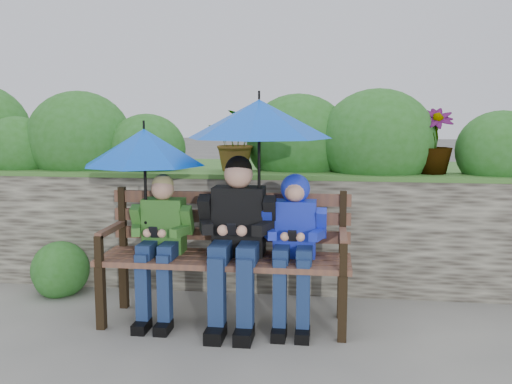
# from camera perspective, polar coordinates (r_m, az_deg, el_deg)

# --- Properties ---
(ground) EXTENTS (60.00, 60.00, 0.00)m
(ground) POSITION_cam_1_polar(r_m,az_deg,el_deg) (4.46, -0.17, -12.36)
(ground) COLOR #61615D
(ground) RESTS_ON ground
(garden_backdrop) EXTENTS (8.00, 2.85, 1.89)m
(garden_backdrop) POSITION_cam_1_polar(r_m,az_deg,el_deg) (5.82, 0.84, -0.76)
(garden_backdrop) COLOR #36322B
(garden_backdrop) RESTS_ON ground
(park_bench) EXTENTS (1.84, 0.54, 0.97)m
(park_bench) POSITION_cam_1_polar(r_m,az_deg,el_deg) (4.26, -3.01, -5.58)
(park_bench) COLOR black
(park_bench) RESTS_ON ground
(boy_left) EXTENTS (0.45, 0.52, 1.10)m
(boy_left) POSITION_cam_1_polar(r_m,az_deg,el_deg) (4.28, -9.51, -4.57)
(boy_left) COLOR #36792D
(boy_left) RESTS_ON ground
(boy_middle) EXTENTS (0.56, 0.65, 1.24)m
(boy_middle) POSITION_cam_1_polar(r_m,az_deg,el_deg) (4.12, -1.95, -4.10)
(boy_middle) COLOR black
(boy_middle) RESTS_ON ground
(boy_right) EXTENTS (0.46, 0.56, 1.11)m
(boy_right) POSITION_cam_1_polar(r_m,az_deg,el_deg) (4.10, 3.82, -4.37)
(boy_right) COLOR #171DBC
(boy_right) RESTS_ON ground
(umbrella_left) EXTENTS (0.91, 0.91, 0.77)m
(umbrella_left) POSITION_cam_1_polar(r_m,az_deg,el_deg) (4.25, -11.11, 4.43)
(umbrella_left) COLOR blue
(umbrella_left) RESTS_ON ground
(umbrella_right) EXTENTS (1.03, 1.03, 0.96)m
(umbrella_right) POSITION_cam_1_polar(r_m,az_deg,el_deg) (4.06, 0.31, 7.33)
(umbrella_right) COLOR blue
(umbrella_right) RESTS_ON ground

